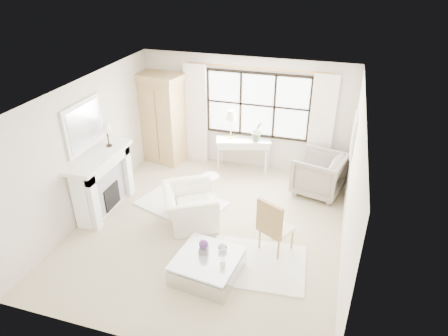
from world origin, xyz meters
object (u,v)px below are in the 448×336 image
Objects in this scene: console_table at (243,154)px; coffee_table at (207,267)px; club_armchair at (190,206)px; armoire at (162,118)px.

coffee_table is at bearing -100.33° from console_table.
console_table is 2.47m from club_armchair.
armoire reaches higher than club_armchair.
console_table is at bearing -39.36° from club_armchair.
club_armchair reaches higher than coffee_table.
armoire is at bearing 130.19° from coffee_table.
club_armchair is (-0.46, -2.43, -0.04)m from console_table.
coffee_table is (0.35, -3.75, -0.22)m from console_table.
armoire is 2.94m from club_armchair.
coffee_table is at bearing -44.54° from armoire.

